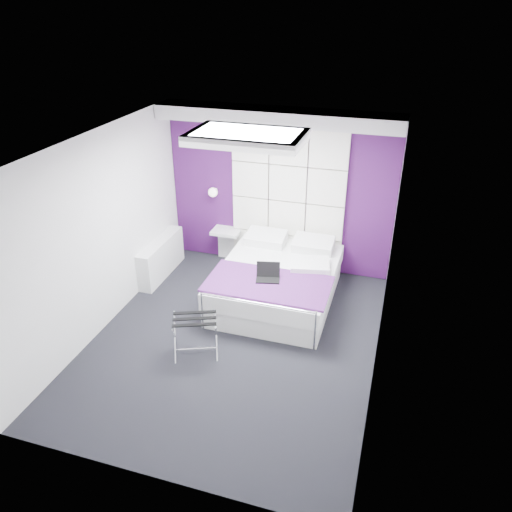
# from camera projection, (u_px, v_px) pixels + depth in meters

# --- Properties ---
(floor) EXTENTS (4.40, 4.40, 0.00)m
(floor) POSITION_uv_depth(u_px,v_px,m) (235.00, 340.00, 6.55)
(floor) COLOR black
(floor) RESTS_ON ground
(ceiling) EXTENTS (4.40, 4.40, 0.00)m
(ceiling) POSITION_uv_depth(u_px,v_px,m) (230.00, 145.00, 5.33)
(ceiling) COLOR white
(ceiling) RESTS_ON wall_back
(wall_back) EXTENTS (3.60, 0.00, 3.60)m
(wall_back) POSITION_uv_depth(u_px,v_px,m) (279.00, 191.00, 7.80)
(wall_back) COLOR silver
(wall_back) RESTS_ON floor
(wall_left) EXTENTS (0.00, 4.40, 4.40)m
(wall_left) POSITION_uv_depth(u_px,v_px,m) (101.00, 234.00, 6.41)
(wall_left) COLOR silver
(wall_left) RESTS_ON floor
(wall_right) EXTENTS (0.00, 4.40, 4.40)m
(wall_right) POSITION_uv_depth(u_px,v_px,m) (387.00, 275.00, 5.47)
(wall_right) COLOR silver
(wall_right) RESTS_ON floor
(accent_wall) EXTENTS (3.58, 0.02, 2.58)m
(accent_wall) POSITION_uv_depth(u_px,v_px,m) (279.00, 191.00, 7.79)
(accent_wall) COLOR #3F114A
(accent_wall) RESTS_ON wall_back
(soffit) EXTENTS (3.58, 0.50, 0.20)m
(soffit) POSITION_uv_depth(u_px,v_px,m) (277.00, 116.00, 7.03)
(soffit) COLOR silver
(soffit) RESTS_ON wall_back
(headboard) EXTENTS (1.80, 0.08, 2.30)m
(headboard) POSITION_uv_depth(u_px,v_px,m) (288.00, 201.00, 7.77)
(headboard) COLOR white
(headboard) RESTS_ON wall_back
(skylight) EXTENTS (1.36, 0.86, 0.12)m
(skylight) POSITION_uv_depth(u_px,v_px,m) (247.00, 136.00, 5.86)
(skylight) COLOR white
(skylight) RESTS_ON ceiling
(wall_lamp) EXTENTS (0.15, 0.15, 0.15)m
(wall_lamp) POSITION_uv_depth(u_px,v_px,m) (214.00, 191.00, 7.99)
(wall_lamp) COLOR white
(wall_lamp) RESTS_ON wall_back
(radiator) EXTENTS (0.22, 1.20, 0.60)m
(radiator) POSITION_uv_depth(u_px,v_px,m) (161.00, 258.00, 7.95)
(radiator) COLOR silver
(radiator) RESTS_ON floor
(bed) EXTENTS (1.68, 2.03, 0.71)m
(bed) POSITION_uv_depth(u_px,v_px,m) (277.00, 282.00, 7.29)
(bed) COLOR silver
(bed) RESTS_ON floor
(nightstand) EXTENTS (0.46, 0.36, 0.05)m
(nightstand) POSITION_uv_depth(u_px,v_px,m) (226.00, 231.00, 8.21)
(nightstand) COLOR silver
(nightstand) RESTS_ON wall_back
(luggage_rack) EXTENTS (0.53, 0.39, 0.52)m
(luggage_rack) POSITION_uv_depth(u_px,v_px,m) (196.00, 335.00, 6.21)
(luggage_rack) COLOR silver
(luggage_rack) RESTS_ON floor
(laptop) EXTENTS (0.32, 0.23, 0.23)m
(laptop) POSITION_uv_depth(u_px,v_px,m) (269.00, 275.00, 6.82)
(laptop) COLOR black
(laptop) RESTS_ON bed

